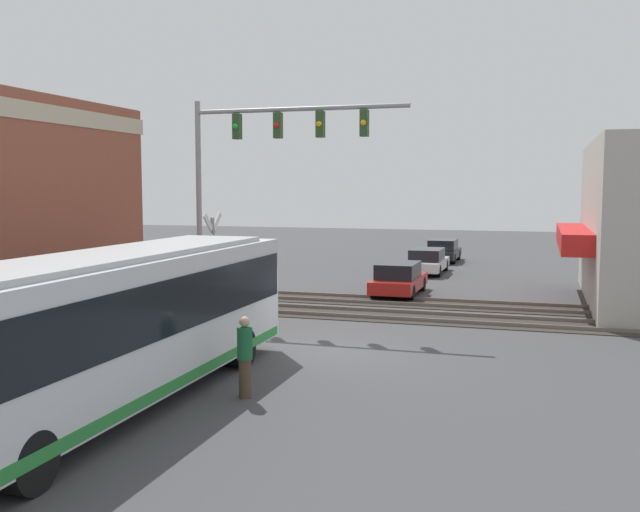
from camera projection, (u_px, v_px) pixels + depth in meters
The scene contains 10 objects.
ground_plane at pixel (330, 352), 20.24m from camera, with size 120.00×120.00×0.00m, color #424244.
city_bus at pixel (121, 322), 15.04m from camera, with size 12.09×2.59×3.32m.
traffic_signal_gantry at pixel (260, 153), 25.41m from camera, with size 0.42×7.94×7.79m.
crossing_signal at pixel (213, 254), 25.29m from camera, with size 1.41×1.18×3.81m.
rail_track_near at pixel (376, 315), 25.95m from camera, with size 2.60×60.00×0.15m.
rail_track_far at pixel (394, 302), 28.99m from camera, with size 2.60×60.00×0.15m.
parked_car_red at pixel (399, 280), 30.95m from camera, with size 4.54×1.82×1.43m.
parked_car_white at pixel (427, 262), 38.70m from camera, with size 4.69×1.82×1.37m.
parked_car_black at pixel (443, 251), 44.95m from camera, with size 4.37×1.82×1.41m.
pedestrian_near_bus at pixel (245, 356), 15.76m from camera, with size 0.34×0.34×1.83m.
Camera 1 is at (-19.08, -5.62, 4.66)m, focal length 40.00 mm.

